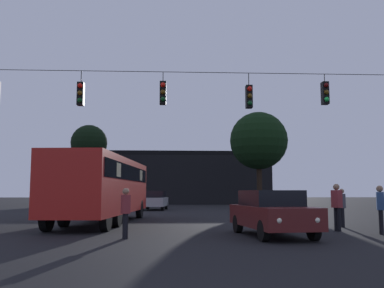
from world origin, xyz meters
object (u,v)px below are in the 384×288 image
at_px(car_far_left, 155,200).
at_px(pedestrian_trailing, 380,207).
at_px(pedestrian_near_bus, 126,210).
at_px(pedestrian_crossing_center, 337,204).
at_px(tree_left_silhouette, 259,141).
at_px(pedestrian_crossing_left, 342,205).
at_px(tree_behind_building, 89,143).
at_px(city_bus, 104,183).
at_px(car_near_right, 272,212).

relative_size(car_far_left, pedestrian_trailing, 2.64).
bearing_deg(pedestrian_near_bus, pedestrian_crossing_center, 15.86).
xyz_separation_m(pedestrian_trailing, tree_left_silhouette, (1.12, 25.89, 5.41)).
distance_m(pedestrian_crossing_left, pedestrian_near_bus, 9.47).
relative_size(pedestrian_trailing, tree_left_silhouette, 0.18).
height_order(car_far_left, pedestrian_crossing_center, pedestrian_crossing_center).
distance_m(car_far_left, pedestrian_near_bus, 21.36).
relative_size(car_far_left, tree_left_silhouette, 0.49).
bearing_deg(tree_behind_building, pedestrian_crossing_center, -62.64).
relative_size(pedestrian_trailing, tree_behind_building, 0.20).
bearing_deg(tree_left_silhouette, city_bus, -119.99).
distance_m(city_bus, car_near_right, 9.06).
height_order(city_bus, tree_behind_building, tree_behind_building).
distance_m(car_far_left, pedestrian_crossing_center, 20.62).
xyz_separation_m(car_near_right, pedestrian_crossing_left, (3.79, 3.41, 0.10)).
xyz_separation_m(tree_left_silhouette, tree_behind_building, (-17.01, 3.94, 0.10)).
relative_size(pedestrian_near_bus, tree_behind_building, 0.19).
bearing_deg(car_far_left, pedestrian_crossing_left, -64.01).
relative_size(city_bus, pedestrian_crossing_left, 6.98).
distance_m(pedestrian_crossing_left, pedestrian_trailing, 2.98).
relative_size(pedestrian_crossing_center, pedestrian_trailing, 1.05).
height_order(car_near_right, pedestrian_trailing, pedestrian_trailing).
distance_m(car_far_left, tree_behind_building, 13.18).
height_order(city_bus, pedestrian_trailing, city_bus).
bearing_deg(city_bus, tree_behind_building, 102.55).
relative_size(pedestrian_crossing_left, tree_behind_building, 0.19).
height_order(car_near_right, pedestrian_crossing_center, pedestrian_crossing_center).
bearing_deg(car_near_right, pedestrian_crossing_left, 42.03).
relative_size(city_bus, tree_behind_building, 1.33).
bearing_deg(pedestrian_crossing_center, pedestrian_crossing_left, 62.79).
xyz_separation_m(pedestrian_crossing_left, tree_left_silhouette, (1.29, 22.91, 5.47)).
bearing_deg(car_near_right, pedestrian_trailing, 6.38).
distance_m(car_near_right, tree_behind_building, 33.03).
height_order(pedestrian_trailing, tree_left_silhouette, tree_left_silhouette).
bearing_deg(city_bus, car_far_left, 82.75).
distance_m(car_far_left, tree_left_silhouette, 12.53).
bearing_deg(car_far_left, tree_left_silhouette, 29.39).
height_order(car_near_right, tree_behind_building, tree_behind_building).
height_order(pedestrian_trailing, tree_behind_building, tree_behind_building).
relative_size(city_bus, pedestrian_near_bus, 7.04).
xyz_separation_m(car_near_right, pedestrian_trailing, (3.95, 0.44, 0.16)).
bearing_deg(tree_behind_building, pedestrian_crossing_left, -59.65).
xyz_separation_m(pedestrian_near_bus, tree_left_silhouette, (9.89, 26.87, 5.47)).
bearing_deg(pedestrian_near_bus, city_bus, 104.66).
bearing_deg(city_bus, car_near_right, -43.16).
bearing_deg(pedestrian_trailing, city_bus, 151.49).
bearing_deg(car_far_left, city_bus, -97.25).
bearing_deg(car_near_right, car_far_left, 102.72).
xyz_separation_m(car_near_right, pedestrian_near_bus, (-4.81, -0.54, 0.09)).
relative_size(pedestrian_near_bus, tree_left_silhouette, 0.17).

